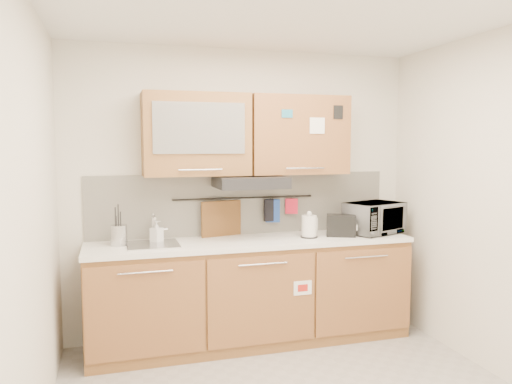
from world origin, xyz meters
TOP-DOWN VIEW (x-y plane):
  - ceiling at (0.00, 0.00)m, footprint 3.20×3.20m
  - wall_back at (0.00, 1.50)m, footprint 3.20×0.00m
  - wall_left at (-1.60, 0.00)m, footprint 0.00×3.00m
  - wall_right at (1.60, 0.00)m, footprint 0.00×3.00m
  - base_cabinet at (0.00, 1.19)m, footprint 2.80×0.64m
  - countertop at (0.00, 1.19)m, footprint 2.82×0.62m
  - backsplash at (0.00, 1.49)m, footprint 2.80×0.02m
  - upper_cabinets at (-0.00, 1.32)m, footprint 1.82×0.37m
  - range_hood at (0.00, 1.25)m, footprint 0.60×0.46m
  - sink at (-0.85, 1.21)m, footprint 0.42×0.40m
  - utensil_rail at (0.00, 1.45)m, footprint 1.30×0.02m
  - utensil_crock at (-1.12, 1.25)m, footprint 0.15×0.15m
  - kettle at (0.52, 1.15)m, footprint 0.18×0.18m
  - toaster at (0.82, 1.13)m, footprint 0.30×0.24m
  - microwave at (1.18, 1.18)m, footprint 0.61×0.52m
  - soap_bottle at (-0.81, 1.30)m, footprint 0.12×0.12m
  - cutting_board at (-0.22, 1.44)m, footprint 0.38×0.11m
  - oven_mitt at (0.27, 1.44)m, footprint 0.13×0.05m
  - dark_pouch at (0.25, 1.44)m, footprint 0.13×0.04m
  - pot_holder at (0.45, 1.44)m, footprint 0.11×0.06m

SIDE VIEW (x-z plane):
  - base_cabinet at x=0.00m, z-range -0.03..0.85m
  - countertop at x=0.00m, z-range 0.88..0.92m
  - sink at x=-0.85m, z-range 0.79..1.05m
  - cutting_board at x=-0.22m, z-range 0.77..1.24m
  - utensil_crock at x=-1.12m, z-range 0.84..1.18m
  - soap_bottle at x=-0.81m, z-range 0.92..1.11m
  - kettle at x=0.52m, z-range 0.89..1.13m
  - toaster at x=0.82m, z-range 0.92..1.12m
  - microwave at x=1.18m, z-range 0.92..1.21m
  - oven_mitt at x=0.27m, z-range 1.03..1.24m
  - dark_pouch at x=0.25m, z-range 1.04..1.24m
  - pot_holder at x=0.45m, z-range 1.10..1.24m
  - backsplash at x=0.00m, z-range 0.92..1.48m
  - utensil_rail at x=0.00m, z-range 1.25..1.27m
  - wall_left at x=-1.60m, z-range -0.20..2.80m
  - wall_right at x=1.60m, z-range -0.20..2.80m
  - wall_back at x=0.00m, z-range -0.30..2.90m
  - range_hood at x=0.00m, z-range 1.37..1.47m
  - upper_cabinets at x=0.00m, z-range 1.48..2.18m
  - ceiling at x=0.00m, z-range 2.60..2.60m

